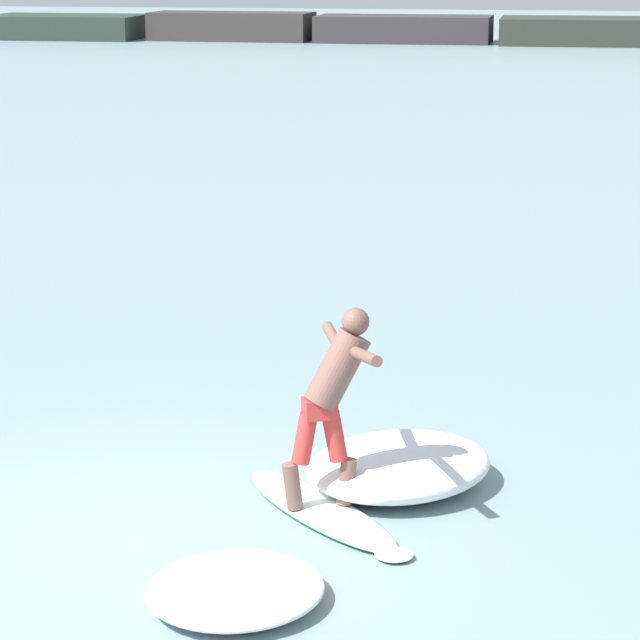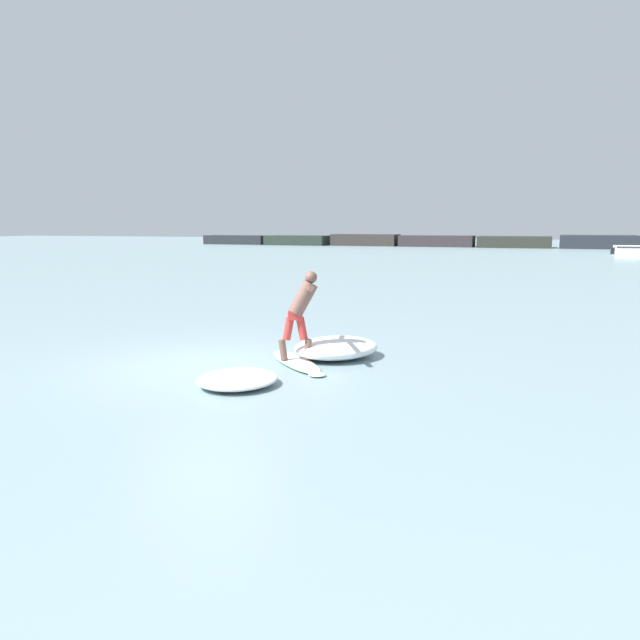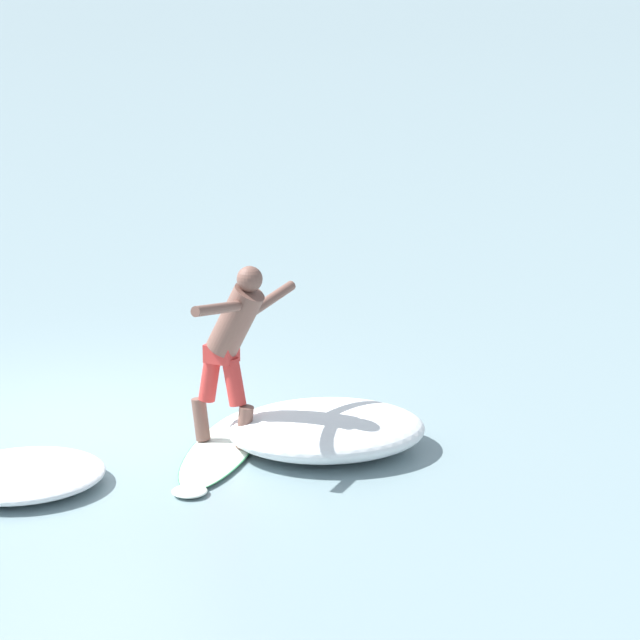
{
  "view_description": "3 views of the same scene",
  "coord_description": "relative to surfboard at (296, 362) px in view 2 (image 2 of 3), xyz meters",
  "views": [
    {
      "loc": [
        3.54,
        -10.71,
        4.5
      ],
      "look_at": [
        1.19,
        2.24,
        1.23
      ],
      "focal_mm": 85.0,
      "sensor_mm": 36.0,
      "label": 1
    },
    {
      "loc": [
        5.65,
        -9.8,
        2.55
      ],
      "look_at": [
        1.53,
        1.9,
        0.64
      ],
      "focal_mm": 35.0,
      "sensor_mm": 36.0,
      "label": 2
    },
    {
      "loc": [
        11.97,
        -6.41,
        4.54
      ],
      "look_at": [
        1.31,
        1.9,
        0.96
      ],
      "focal_mm": 85.0,
      "sensor_mm": 36.0,
      "label": 3
    }
  ],
  "objects": [
    {
      "name": "surfboard",
      "position": [
        0.0,
        0.0,
        0.0
      ],
      "size": [
        1.85,
        2.03,
        0.2
      ],
      "color": "white",
      "rests_on": "ground"
    },
    {
      "name": "rock_jetty_breakwater",
      "position": [
        -1.34,
        61.34,
        0.59
      ],
      "size": [
        67.44,
        4.88,
        5.32
      ],
      "color": "#26292D",
      "rests_on": "ground"
    },
    {
      "name": "wave_foam_at_tail",
      "position": [
        -0.3,
        -1.78,
        0.07
      ],
      "size": [
        1.37,
        1.48,
        0.21
      ],
      "color": "white",
      "rests_on": "ground"
    },
    {
      "name": "ground_plane",
      "position": [
        -1.5,
        -0.66,
        -0.03
      ],
      "size": [
        200.0,
        200.0,
        0.0
      ],
      "primitive_type": "plane",
      "color": "gray"
    },
    {
      "name": "surfer",
      "position": [
        0.08,
        0.08,
        1.0
      ],
      "size": [
        0.91,
        1.49,
        1.64
      ],
      "color": "brown",
      "rests_on": "surfboard"
    },
    {
      "name": "wave_foam_at_nose",
      "position": [
        0.53,
        0.76,
        0.16
      ],
      "size": [
        2.11,
        2.23,
        0.38
      ],
      "color": "white",
      "rests_on": "ground"
    }
  ]
}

